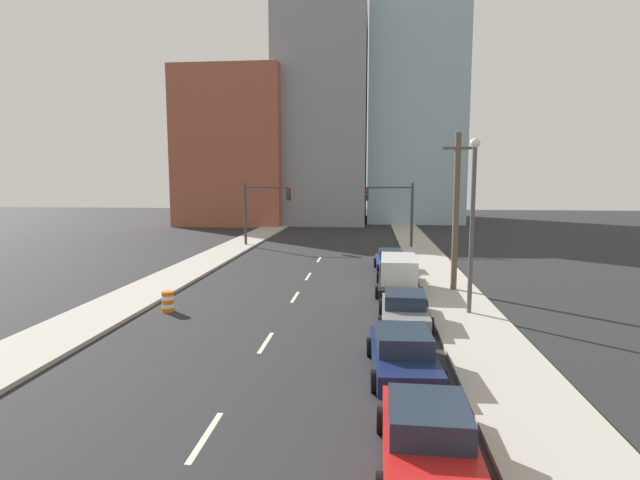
% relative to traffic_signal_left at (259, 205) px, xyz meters
% --- Properties ---
extents(sidewalk_left, '(3.20, 95.43, 0.17)m').
position_rel_traffic_signal_left_xyz_m(sidewalk_left, '(-1.95, 5.12, -3.67)').
color(sidewalk_left, '#ADA89E').
rests_on(sidewalk_left, ground).
extents(sidewalk_right, '(3.20, 95.43, 0.17)m').
position_rel_traffic_signal_left_xyz_m(sidewalk_right, '(14.33, 5.12, -3.67)').
color(sidewalk_right, '#ADA89E').
rests_on(sidewalk_right, ground).
extents(lane_stripe_at_9m, '(0.16, 2.40, 0.01)m').
position_rel_traffic_signal_left_xyz_m(lane_stripe_at_9m, '(6.19, -33.34, -3.75)').
color(lane_stripe_at_9m, beige).
rests_on(lane_stripe_at_9m, ground).
extents(lane_stripe_at_16m, '(0.16, 2.40, 0.01)m').
position_rel_traffic_signal_left_xyz_m(lane_stripe_at_16m, '(6.19, -26.44, -3.75)').
color(lane_stripe_at_16m, beige).
rests_on(lane_stripe_at_16m, ground).
extents(lane_stripe_at_23m, '(0.16, 2.40, 0.01)m').
position_rel_traffic_signal_left_xyz_m(lane_stripe_at_23m, '(6.19, -19.15, -3.75)').
color(lane_stripe_at_23m, beige).
rests_on(lane_stripe_at_23m, ground).
extents(lane_stripe_at_29m, '(0.16, 2.40, 0.01)m').
position_rel_traffic_signal_left_xyz_m(lane_stripe_at_29m, '(6.19, -13.58, -3.75)').
color(lane_stripe_at_29m, beige).
rests_on(lane_stripe_at_29m, ground).
extents(lane_stripe_at_36m, '(0.16, 2.40, 0.01)m').
position_rel_traffic_signal_left_xyz_m(lane_stripe_at_36m, '(6.19, -6.95, -3.75)').
color(lane_stripe_at_36m, beige).
rests_on(lane_stripe_at_36m, ground).
extents(building_brick_left, '(14.00, 16.00, 20.27)m').
position_rel_traffic_signal_left_xyz_m(building_brick_left, '(-8.26, 24.73, 6.38)').
color(building_brick_left, '#9E513D').
rests_on(building_brick_left, ground).
extents(building_office_center, '(12.00, 20.00, 29.30)m').
position_rel_traffic_signal_left_xyz_m(building_office_center, '(3.30, 28.73, 10.90)').
color(building_office_center, gray).
rests_on(building_office_center, ground).
extents(building_glass_right, '(13.00, 20.00, 41.83)m').
position_rel_traffic_signal_left_xyz_m(building_glass_right, '(16.10, 32.73, 17.16)').
color(building_glass_right, '#99B7CC').
rests_on(building_glass_right, ground).
extents(traffic_signal_left, '(4.28, 0.35, 5.77)m').
position_rel_traffic_signal_left_xyz_m(traffic_signal_left, '(0.00, 0.00, 0.00)').
color(traffic_signal_left, '#38383D').
rests_on(traffic_signal_left, ground).
extents(traffic_signal_right, '(4.28, 0.35, 5.77)m').
position_rel_traffic_signal_left_xyz_m(traffic_signal_right, '(12.42, 0.00, 0.00)').
color(traffic_signal_right, '#38383D').
rests_on(traffic_signal_right, ground).
extents(utility_pole_right_mid, '(1.60, 0.32, 8.51)m').
position_rel_traffic_signal_left_xyz_m(utility_pole_right_mid, '(14.57, -17.15, 0.62)').
color(utility_pole_right_mid, brown).
rests_on(utility_pole_right_mid, ground).
extents(traffic_barrel, '(0.56, 0.56, 0.95)m').
position_rel_traffic_signal_left_xyz_m(traffic_barrel, '(0.78, -22.56, -3.28)').
color(traffic_barrel, orange).
rests_on(traffic_barrel, ground).
extents(street_lamp, '(0.44, 0.44, 7.86)m').
position_rel_traffic_signal_left_xyz_m(street_lamp, '(14.49, -21.90, 0.83)').
color(street_lamp, '#4C4C51').
rests_on(street_lamp, ground).
extents(sedan_red, '(2.24, 4.47, 1.42)m').
position_rel_traffic_signal_left_xyz_m(sedan_red, '(11.31, -34.10, -3.10)').
color(sedan_red, red).
rests_on(sedan_red, ground).
extents(sedan_navy, '(2.33, 4.85, 1.39)m').
position_rel_traffic_signal_left_xyz_m(sedan_navy, '(11.12, -28.89, -3.11)').
color(sedan_navy, '#141E47').
rests_on(sedan_navy, ground).
extents(sedan_gray, '(2.27, 4.64, 1.37)m').
position_rel_traffic_signal_left_xyz_m(sedan_gray, '(11.53, -23.45, -3.12)').
color(sedan_gray, slate).
rests_on(sedan_gray, ground).
extents(box_truck_black, '(2.54, 6.31, 1.92)m').
position_rel_traffic_signal_left_xyz_m(box_truck_black, '(11.60, -17.28, -2.83)').
color(box_truck_black, black).
rests_on(box_truck_black, ground).
extents(sedan_blue, '(2.19, 4.32, 1.43)m').
position_rel_traffic_signal_left_xyz_m(sedan_blue, '(11.40, -11.05, -3.10)').
color(sedan_blue, navy).
rests_on(sedan_blue, ground).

